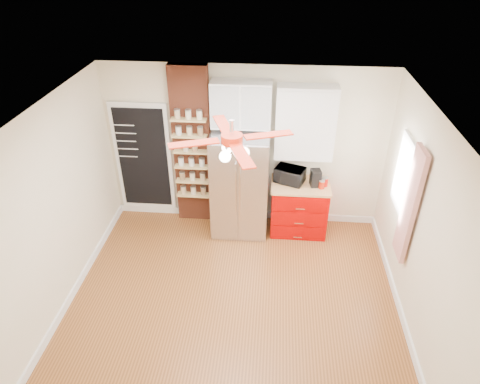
# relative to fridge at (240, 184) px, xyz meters

# --- Properties ---
(floor) EXTENTS (4.50, 4.50, 0.00)m
(floor) POSITION_rel_fridge_xyz_m (0.05, -1.63, -0.88)
(floor) COLOR #945625
(floor) RESTS_ON ground
(ceiling) EXTENTS (4.50, 4.50, 0.00)m
(ceiling) POSITION_rel_fridge_xyz_m (0.05, -1.63, 1.83)
(ceiling) COLOR white
(ceiling) RESTS_ON wall_back
(wall_back) EXTENTS (4.50, 0.02, 2.70)m
(wall_back) POSITION_rel_fridge_xyz_m (0.05, 0.37, 0.48)
(wall_back) COLOR beige
(wall_back) RESTS_ON floor
(wall_front) EXTENTS (4.50, 0.02, 2.70)m
(wall_front) POSITION_rel_fridge_xyz_m (0.05, -3.63, 0.48)
(wall_front) COLOR beige
(wall_front) RESTS_ON floor
(wall_left) EXTENTS (0.02, 4.00, 2.70)m
(wall_left) POSITION_rel_fridge_xyz_m (-2.20, -1.63, 0.48)
(wall_left) COLOR beige
(wall_left) RESTS_ON floor
(wall_right) EXTENTS (0.02, 4.00, 2.70)m
(wall_right) POSITION_rel_fridge_xyz_m (2.30, -1.63, 0.48)
(wall_right) COLOR beige
(wall_right) RESTS_ON floor
(chalkboard) EXTENTS (0.95, 0.05, 1.95)m
(chalkboard) POSITION_rel_fridge_xyz_m (-1.65, 0.33, 0.23)
(chalkboard) COLOR white
(chalkboard) RESTS_ON wall_back
(brick_pillar) EXTENTS (0.60, 0.16, 2.70)m
(brick_pillar) POSITION_rel_fridge_xyz_m (-0.80, 0.29, 0.48)
(brick_pillar) COLOR brown
(brick_pillar) RESTS_ON floor
(fridge) EXTENTS (0.90, 0.70, 1.75)m
(fridge) POSITION_rel_fridge_xyz_m (0.00, 0.00, 0.00)
(fridge) COLOR silver
(fridge) RESTS_ON floor
(upper_glass_cabinet) EXTENTS (0.90, 0.35, 0.70)m
(upper_glass_cabinet) POSITION_rel_fridge_xyz_m (0.00, 0.20, 1.27)
(upper_glass_cabinet) COLOR white
(upper_glass_cabinet) RESTS_ON wall_back
(red_cabinet) EXTENTS (0.94, 0.64, 0.90)m
(red_cabinet) POSITION_rel_fridge_xyz_m (0.97, 0.05, -0.42)
(red_cabinet) COLOR #AA0100
(red_cabinet) RESTS_ON floor
(upper_shelf_unit) EXTENTS (0.90, 0.30, 1.15)m
(upper_shelf_unit) POSITION_rel_fridge_xyz_m (0.97, 0.22, 1.00)
(upper_shelf_unit) COLOR white
(upper_shelf_unit) RESTS_ON wall_back
(window) EXTENTS (0.04, 0.75, 1.05)m
(window) POSITION_rel_fridge_xyz_m (2.28, -0.73, 0.68)
(window) COLOR white
(window) RESTS_ON wall_right
(curtain) EXTENTS (0.06, 0.40, 1.55)m
(curtain) POSITION_rel_fridge_xyz_m (2.23, -1.28, 0.57)
(curtain) COLOR #B22517
(curtain) RESTS_ON wall_right
(ceiling_fan) EXTENTS (1.40, 1.40, 0.44)m
(ceiling_fan) POSITION_rel_fridge_xyz_m (0.05, -1.63, 1.55)
(ceiling_fan) COLOR silver
(ceiling_fan) RESTS_ON ceiling
(toaster_oven) EXTENTS (0.53, 0.45, 0.25)m
(toaster_oven) POSITION_rel_fridge_xyz_m (0.79, 0.11, 0.15)
(toaster_oven) COLOR black
(toaster_oven) RESTS_ON red_cabinet
(coffee_maker) EXTENTS (0.18, 0.20, 0.27)m
(coffee_maker) POSITION_rel_fridge_xyz_m (1.19, 0.03, 0.16)
(coffee_maker) COLOR black
(coffee_maker) RESTS_ON red_cabinet
(canister_left) EXTENTS (0.10, 0.10, 0.13)m
(canister_left) POSITION_rel_fridge_xyz_m (1.29, -0.05, 0.09)
(canister_left) COLOR #B41F0A
(canister_left) RESTS_ON red_cabinet
(canister_right) EXTENTS (0.13, 0.13, 0.14)m
(canister_right) POSITION_rel_fridge_xyz_m (1.34, 0.03, 0.10)
(canister_right) COLOR #BC100A
(canister_right) RESTS_ON red_cabinet
(pantry_jar_oats) EXTENTS (0.11, 0.11, 0.13)m
(pantry_jar_oats) POSITION_rel_fridge_xyz_m (-0.88, 0.14, 0.56)
(pantry_jar_oats) COLOR #BFAE92
(pantry_jar_oats) RESTS_ON brick_pillar
(pantry_jar_beans) EXTENTS (0.11, 0.11, 0.13)m
(pantry_jar_beans) POSITION_rel_fridge_xyz_m (-0.73, 0.15, 0.56)
(pantry_jar_beans) COLOR #99724E
(pantry_jar_beans) RESTS_ON brick_pillar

